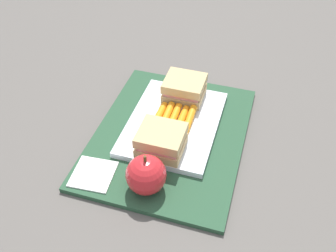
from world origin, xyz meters
The scene contains 8 objects.
ground_plane centered at (0.00, 0.00, 0.00)m, with size 2.40×2.40×0.00m, color #56514C.
lunchbag_mat centered at (0.00, 0.00, 0.01)m, with size 0.36×0.28×0.01m, color #284C33.
food_tray centered at (-0.03, 0.00, 0.02)m, with size 0.23×0.17×0.01m, color white.
sandwich_half_left centered at (-0.10, 0.00, 0.04)m, with size 0.07×0.08×0.04m.
sandwich_half_right centered at (0.05, 0.00, 0.04)m, with size 0.07×0.08×0.04m.
carrot_sticks_bundle centered at (-0.03, 0.00, 0.03)m, with size 0.08×0.07×0.02m.
apple centered at (0.13, 0.00, 0.04)m, with size 0.07×0.07×0.08m.
paper_napkin centered at (0.14, -0.10, 0.01)m, with size 0.07×0.07×0.00m, color white.
Camera 1 is at (0.50, 0.15, 0.52)m, focal length 40.73 mm.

